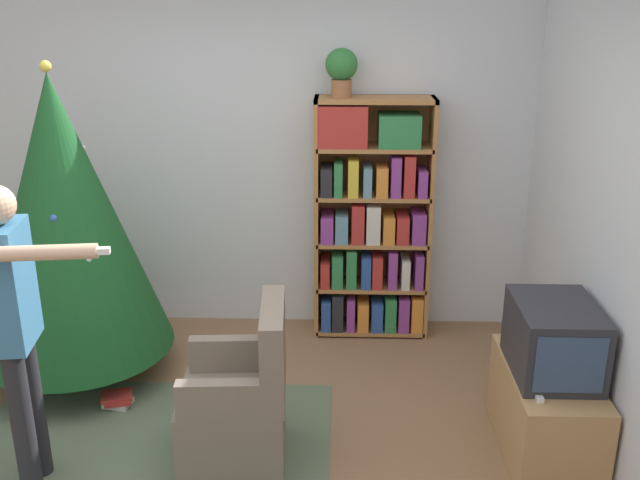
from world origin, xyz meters
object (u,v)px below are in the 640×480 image
(armchair, at_px, (240,407))
(standing_person, at_px, (15,317))
(bookshelf, at_px, (371,221))
(potted_plant, at_px, (341,69))
(christmas_tree, at_px, (64,218))
(television, at_px, (554,339))

(armchair, relative_size, standing_person, 0.57)
(bookshelf, height_order, potted_plant, potted_plant)
(standing_person, bearing_deg, christmas_tree, -179.16)
(christmas_tree, relative_size, potted_plant, 6.30)
(television, xyz_separation_m, standing_person, (-2.71, -0.35, 0.25))
(bookshelf, relative_size, potted_plant, 5.37)
(christmas_tree, bearing_deg, television, -15.25)
(armchair, relative_size, potted_plant, 2.80)
(standing_person, relative_size, potted_plant, 4.93)
(bookshelf, xyz_separation_m, armchair, (-0.75, -1.60, -0.55))
(bookshelf, distance_m, television, 1.76)
(television, xyz_separation_m, potted_plant, (-1.14, 1.50, 1.25))
(armchair, xyz_separation_m, potted_plant, (0.53, 1.61, 1.63))
(television, bearing_deg, potted_plant, 127.25)
(television, bearing_deg, christmas_tree, 164.75)
(television, xyz_separation_m, armchair, (-1.67, -0.10, -0.39))
(bookshelf, relative_size, armchair, 1.92)
(television, bearing_deg, bookshelf, 121.57)
(bookshelf, xyz_separation_m, potted_plant, (-0.23, 0.01, 1.08))
(armchair, height_order, standing_person, standing_person)
(standing_person, xyz_separation_m, potted_plant, (1.57, 1.85, 0.99))
(christmas_tree, distance_m, standing_person, 1.15)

